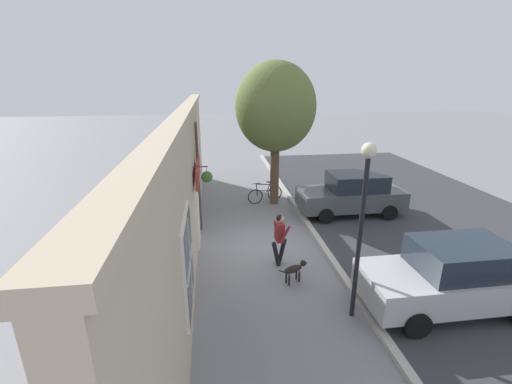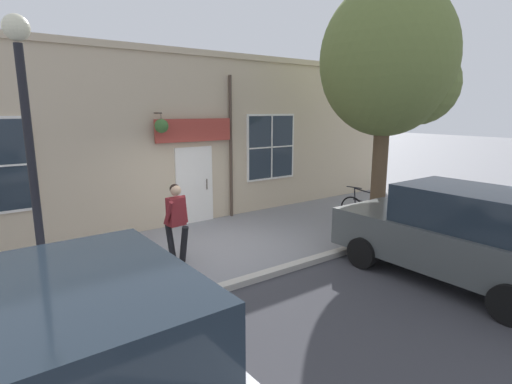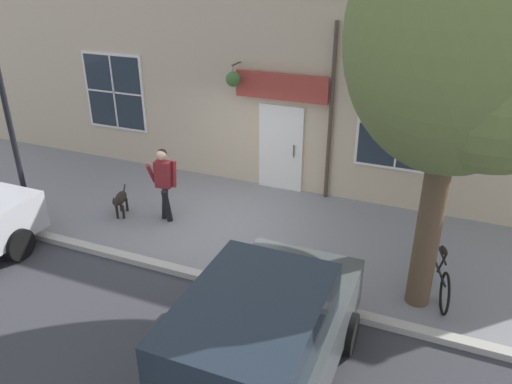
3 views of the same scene
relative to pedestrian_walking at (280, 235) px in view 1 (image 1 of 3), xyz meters
The scene contains 10 objects.
ground_plane 1.57m from the pedestrian_walking, 105.10° to the left, with size 90.00×90.00×0.00m, color gray.
curb_and_road 5.73m from the pedestrian_walking, 12.09° to the left, with size 10.10×28.00×0.12m.
storefront_facade 3.20m from the pedestrian_walking, 156.11° to the left, with size 0.95×18.00×4.63m.
pedestrian_walking is the anchor object (origin of this frame).
dog_on_leash 1.19m from the pedestrian_walking, 76.48° to the right, with size 0.94×0.47×0.61m.
street_tree_by_curb 6.39m from the pedestrian_walking, 80.42° to the left, with size 3.43×3.08×6.19m.
leaning_bicycle 5.64m from the pedestrian_walking, 85.49° to the left, with size 1.67×0.56×1.00m.
parked_car_nearest_curb 4.61m from the pedestrian_walking, 34.48° to the right, with size 4.31×1.96×1.75m.
parked_car_mid_block 5.31m from the pedestrian_walking, 44.10° to the left, with size 4.31×1.96×1.75m.
street_lamp 3.43m from the pedestrian_walking, 63.61° to the right, with size 0.32×0.32×4.23m.
Camera 1 is at (-1.60, -10.36, 5.48)m, focal length 24.00 mm.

